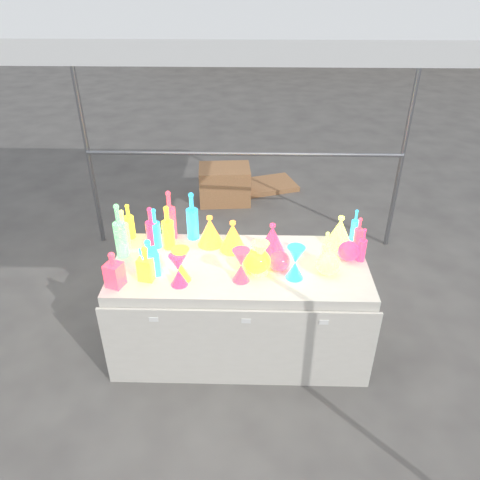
{
  "coord_description": "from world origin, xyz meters",
  "views": [
    {
      "loc": [
        0.07,
        -2.72,
        2.63
      ],
      "look_at": [
        0.0,
        0.0,
        0.95
      ],
      "focal_mm": 35.0,
      "sensor_mm": 36.0,
      "label": 1
    }
  ],
  "objects_px": {
    "display_table": "(240,306)",
    "cardboard_box_closed": "(225,184)",
    "decanter_0": "(146,263)",
    "lampshade_0": "(210,230)",
    "hourglass_0": "(241,265)",
    "bottle_0": "(129,221)",
    "globe_0": "(256,262)"
  },
  "relations": [
    {
      "from": "globe_0",
      "to": "lampshade_0",
      "type": "relative_size",
      "value": 0.81
    },
    {
      "from": "display_table",
      "to": "cardboard_box_closed",
      "type": "height_order",
      "value": "display_table"
    },
    {
      "from": "hourglass_0",
      "to": "lampshade_0",
      "type": "distance_m",
      "value": 0.51
    },
    {
      "from": "cardboard_box_closed",
      "to": "lampshade_0",
      "type": "bearing_deg",
      "value": -94.3
    },
    {
      "from": "cardboard_box_closed",
      "to": "hourglass_0",
      "type": "distance_m",
      "value": 2.73
    },
    {
      "from": "display_table",
      "to": "hourglass_0",
      "type": "relative_size",
      "value": 7.78
    },
    {
      "from": "hourglass_0",
      "to": "globe_0",
      "type": "relative_size",
      "value": 1.25
    },
    {
      "from": "cardboard_box_closed",
      "to": "bottle_0",
      "type": "distance_m",
      "value": 2.3
    },
    {
      "from": "cardboard_box_closed",
      "to": "hourglass_0",
      "type": "xyz_separation_m",
      "value": [
        0.26,
        -2.64,
        0.65
      ]
    },
    {
      "from": "bottle_0",
      "to": "lampshade_0",
      "type": "xyz_separation_m",
      "value": [
        0.62,
        -0.08,
        -0.03
      ]
    },
    {
      "from": "cardboard_box_closed",
      "to": "globe_0",
      "type": "height_order",
      "value": "globe_0"
    },
    {
      "from": "cardboard_box_closed",
      "to": "globe_0",
      "type": "relative_size",
      "value": 3.2
    },
    {
      "from": "hourglass_0",
      "to": "globe_0",
      "type": "distance_m",
      "value": 0.15
    },
    {
      "from": "bottle_0",
      "to": "hourglass_0",
      "type": "height_order",
      "value": "bottle_0"
    },
    {
      "from": "decanter_0",
      "to": "lampshade_0",
      "type": "relative_size",
      "value": 1.08
    },
    {
      "from": "display_table",
      "to": "bottle_0",
      "type": "relative_size",
      "value": 6.44
    },
    {
      "from": "hourglass_0",
      "to": "globe_0",
      "type": "height_order",
      "value": "hourglass_0"
    },
    {
      "from": "bottle_0",
      "to": "globe_0",
      "type": "distance_m",
      "value": 1.06
    },
    {
      "from": "display_table",
      "to": "cardboard_box_closed",
      "type": "relative_size",
      "value": 3.03
    },
    {
      "from": "cardboard_box_closed",
      "to": "bottle_0",
      "type": "height_order",
      "value": "bottle_0"
    },
    {
      "from": "display_table",
      "to": "hourglass_0",
      "type": "xyz_separation_m",
      "value": [
        0.01,
        -0.18,
        0.49
      ]
    },
    {
      "from": "display_table",
      "to": "globe_0",
      "type": "distance_m",
      "value": 0.47
    },
    {
      "from": "hourglass_0",
      "to": "globe_0",
      "type": "xyz_separation_m",
      "value": [
        0.1,
        0.1,
        -0.04
      ]
    },
    {
      "from": "globe_0",
      "to": "hourglass_0",
      "type": "bearing_deg",
      "value": -135.7
    },
    {
      "from": "decanter_0",
      "to": "hourglass_0",
      "type": "relative_size",
      "value": 1.07
    },
    {
      "from": "display_table",
      "to": "bottle_0",
      "type": "distance_m",
      "value": 1.06
    },
    {
      "from": "bottle_0",
      "to": "hourglass_0",
      "type": "relative_size",
      "value": 1.21
    },
    {
      "from": "display_table",
      "to": "hourglass_0",
      "type": "bearing_deg",
      "value": -86.12
    },
    {
      "from": "hourglass_0",
      "to": "display_table",
      "type": "bearing_deg",
      "value": 93.88
    },
    {
      "from": "bottle_0",
      "to": "lampshade_0",
      "type": "distance_m",
      "value": 0.63
    },
    {
      "from": "lampshade_0",
      "to": "bottle_0",
      "type": "bearing_deg",
      "value": 157.16
    },
    {
      "from": "cardboard_box_closed",
      "to": "lampshade_0",
      "type": "height_order",
      "value": "lampshade_0"
    }
  ]
}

